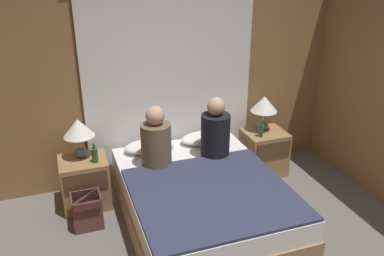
% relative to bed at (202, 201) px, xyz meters
% --- Properties ---
extents(wall_back, '(4.29, 0.06, 2.50)m').
position_rel_bed_xyz_m(wall_back, '(0.00, 1.14, 1.00)').
color(wall_back, olive).
rests_on(wall_back, ground_plane).
extents(curtain_panel, '(2.23, 0.03, 2.34)m').
position_rel_bed_xyz_m(curtain_panel, '(0.00, 1.08, 0.92)').
color(curtain_panel, white).
rests_on(curtain_panel, ground_plane).
extents(bed, '(1.55, 2.05, 0.50)m').
position_rel_bed_xyz_m(bed, '(0.00, 0.00, 0.00)').
color(bed, '#99754C').
rests_on(bed, ground_plane).
extents(nightstand_left, '(0.51, 0.46, 0.56)m').
position_rel_bed_xyz_m(nightstand_left, '(-1.11, 0.71, 0.04)').
color(nightstand_left, '#937047').
rests_on(nightstand_left, ground_plane).
extents(nightstand_right, '(0.51, 0.46, 0.56)m').
position_rel_bed_xyz_m(nightstand_right, '(1.11, 0.71, 0.04)').
color(nightstand_right, '#937047').
rests_on(nightstand_right, ground_plane).
extents(lamp_left, '(0.33, 0.33, 0.44)m').
position_rel_bed_xyz_m(lamp_left, '(-1.11, 0.80, 0.64)').
color(lamp_left, slate).
rests_on(lamp_left, nightstand_left).
extents(lamp_right, '(0.33, 0.33, 0.44)m').
position_rel_bed_xyz_m(lamp_right, '(1.11, 0.80, 0.64)').
color(lamp_right, slate).
rests_on(lamp_right, nightstand_right).
extents(pillow_left, '(0.59, 0.33, 0.12)m').
position_rel_bed_xyz_m(pillow_left, '(-0.34, 0.82, 0.31)').
color(pillow_left, white).
rests_on(pillow_left, bed).
extents(pillow_right, '(0.59, 0.33, 0.12)m').
position_rel_bed_xyz_m(pillow_right, '(0.34, 0.82, 0.31)').
color(pillow_right, white).
rests_on(pillow_right, bed).
extents(blanket_on_bed, '(1.49, 1.42, 0.03)m').
position_rel_bed_xyz_m(blanket_on_bed, '(0.00, -0.28, 0.27)').
color(blanket_on_bed, '#2D334C').
rests_on(blanket_on_bed, bed).
extents(person_left_in_bed, '(0.33, 0.33, 0.68)m').
position_rel_bed_xyz_m(person_left_in_bed, '(-0.35, 0.46, 0.54)').
color(person_left_in_bed, brown).
rests_on(person_left_in_bed, bed).
extents(person_right_in_bed, '(0.33, 0.33, 0.70)m').
position_rel_bed_xyz_m(person_right_in_bed, '(0.33, 0.46, 0.55)').
color(person_right_in_bed, black).
rests_on(person_right_in_bed, bed).
extents(beer_bottle_on_left_stand, '(0.07, 0.07, 0.22)m').
position_rel_bed_xyz_m(beer_bottle_on_left_stand, '(-0.98, 0.62, 0.40)').
color(beer_bottle_on_left_stand, '#2D4C28').
rests_on(beer_bottle_on_left_stand, nightstand_left).
extents(beer_bottle_on_right_stand, '(0.06, 0.06, 0.21)m').
position_rel_bed_xyz_m(beer_bottle_on_right_stand, '(0.99, 0.62, 0.40)').
color(beer_bottle_on_right_stand, '#2D4C28').
rests_on(beer_bottle_on_right_stand, nightstand_right).
extents(backpack_on_floor, '(0.30, 0.27, 0.37)m').
position_rel_bed_xyz_m(backpack_on_floor, '(-1.14, 0.31, -0.04)').
color(backpack_on_floor, brown).
rests_on(backpack_on_floor, ground_plane).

